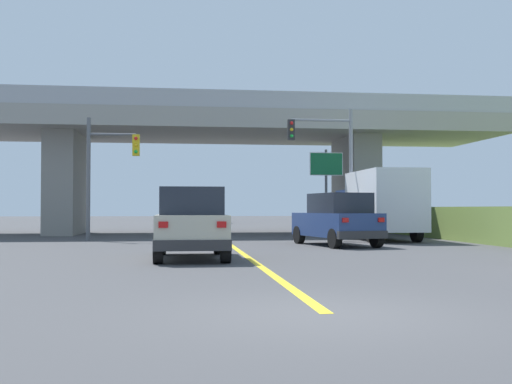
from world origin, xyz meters
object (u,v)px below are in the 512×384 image
Objects in this scene: suv_crossing at (337,219)px; semi_truck_distant at (206,207)px; highway_sign at (326,171)px; suv_lead at (191,223)px; traffic_signal_farside at (105,164)px; traffic_signal_nearside at (331,155)px; box_truck at (379,204)px.

semi_truck_distant is (-3.39, 39.75, 0.61)m from suv_crossing.
highway_sign reaches higher than suv_crossing.
highway_sign is at bearing 67.46° from suv_crossing.
traffic_signal_farside is (-3.64, 10.65, 2.42)m from suv_lead.
traffic_signal_farside is 11.88m from highway_sign.
traffic_signal_nearside is 0.91× the size of semi_truck_distant.
suv_crossing is 0.86× the size of traffic_signal_farside.
box_truck is (3.02, 3.98, 0.62)m from suv_crossing.
highway_sign is (0.74, 4.00, -0.53)m from traffic_signal_nearside.
traffic_signal_farside is at bearing 140.11° from suv_crossing.
suv_lead is at bearing -116.95° from highway_sign.
traffic_signal_farside is at bearing 175.02° from box_truck.
semi_truck_distant is at bearing 99.62° from highway_sign.
semi_truck_distant is at bearing 80.25° from traffic_signal_farside.
suv_lead is 7.99m from suv_crossing.
highway_sign reaches higher than box_truck.
highway_sign is 0.68× the size of semi_truck_distant.
semi_truck_distant is at bearing 100.17° from box_truck.
traffic_signal_farside is 0.82× the size of semi_truck_distant.
traffic_signal_nearside reaches higher than highway_sign.
traffic_signal_nearside is 1.11× the size of traffic_signal_farside.
traffic_signal_farside is 1.20× the size of highway_sign.
suv_crossing is at bearing -127.21° from box_truck.
box_truck is at bearing -79.83° from semi_truck_distant.
suv_crossing is (5.71, 5.59, 0.00)m from suv_lead.
traffic_signal_nearside reaches higher than traffic_signal_farside.
highway_sign reaches higher than suv_lead.
traffic_signal_nearside is at bearing 67.04° from suv_crossing.
suv_crossing is at bearing -101.05° from highway_sign.
suv_lead is 0.93× the size of highway_sign.
highway_sign is at bearing 103.39° from box_truck.
highway_sign is at bearing 63.05° from suv_lead.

